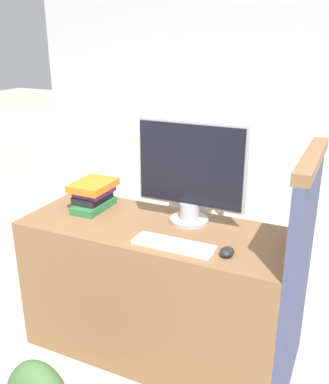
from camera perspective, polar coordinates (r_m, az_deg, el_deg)
name	(u,v)px	position (r m, az deg, el deg)	size (l,w,h in m)	color
ground_plane	(132,380)	(2.43, -4.37, -23.76)	(20.00, 20.00, 0.00)	#BCB7A8
wall_back	(318,53)	(8.47, 19.80, 17.07)	(12.00, 0.06, 2.80)	silver
desk	(155,290)	(2.39, -1.28, -12.93)	(1.40, 0.56, 0.76)	#8C603D
carrel_divider	(298,277)	(2.13, 17.32, -10.82)	(0.07, 0.66, 1.22)	#474C70
monitor	(190,173)	(2.17, 3.46, 2.57)	(0.58, 0.20, 0.53)	#B7B7BC
keyboard	(174,245)	(2.00, 1.22, -7.05)	(0.39, 0.12, 0.02)	white
mouse	(227,252)	(1.93, 8.34, -7.89)	(0.06, 0.08, 0.04)	#262626
book_stack	(93,194)	(2.43, -9.45, -0.30)	(0.19, 0.28, 0.16)	#2D7F42
far_chair	(201,170)	(4.07, 4.92, 2.93)	(0.44, 0.44, 0.87)	brown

